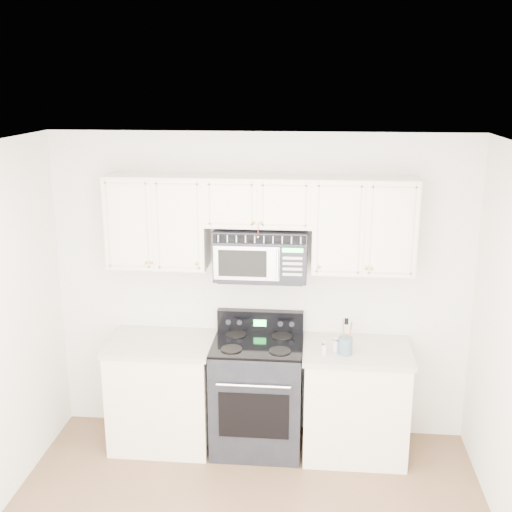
# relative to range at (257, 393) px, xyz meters

# --- Properties ---
(room) EXTENTS (3.51, 3.51, 2.61)m
(room) POSITION_rel_range_xyz_m (0.00, -1.44, 0.82)
(room) COLOR brown
(room) RESTS_ON ground
(base_cabinet_left) EXTENTS (0.86, 0.65, 0.92)m
(base_cabinet_left) POSITION_rel_range_xyz_m (-0.80, -0.00, -0.06)
(base_cabinet_left) COLOR white
(base_cabinet_left) RESTS_ON ground
(base_cabinet_right) EXTENTS (0.86, 0.65, 0.92)m
(base_cabinet_right) POSITION_rel_range_xyz_m (0.80, -0.00, -0.06)
(base_cabinet_right) COLOR white
(base_cabinet_right) RESTS_ON ground
(range) EXTENTS (0.73, 0.67, 1.11)m
(range) POSITION_rel_range_xyz_m (0.00, 0.00, 0.00)
(range) COLOR black
(range) RESTS_ON ground
(upper_cabinets) EXTENTS (2.44, 0.37, 0.75)m
(upper_cabinets) POSITION_rel_range_xyz_m (0.00, 0.14, 1.45)
(upper_cabinets) COLOR white
(upper_cabinets) RESTS_ON ground
(microwave) EXTENTS (0.74, 0.42, 0.41)m
(microwave) POSITION_rel_range_xyz_m (0.02, 0.12, 1.17)
(microwave) COLOR black
(microwave) RESTS_ON ground
(utensil_crock) EXTENTS (0.11, 0.11, 0.30)m
(utensil_crock) POSITION_rel_range_xyz_m (0.70, -0.13, 0.51)
(utensil_crock) COLOR #445C75
(utensil_crock) RESTS_ON base_cabinet_right
(shaker_salt) EXTENTS (0.04, 0.04, 0.10)m
(shaker_salt) POSITION_rel_range_xyz_m (0.54, -0.16, 0.49)
(shaker_salt) COLOR silver
(shaker_salt) RESTS_ON base_cabinet_right
(shaker_pepper) EXTENTS (0.05, 0.05, 0.11)m
(shaker_pepper) POSITION_rel_range_xyz_m (0.63, -0.09, 0.49)
(shaker_pepper) COLOR silver
(shaker_pepper) RESTS_ON base_cabinet_right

